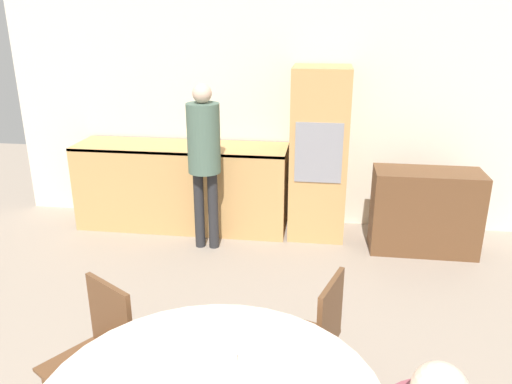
% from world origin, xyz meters
% --- Properties ---
extents(wall_back, '(6.13, 0.05, 2.60)m').
position_xyz_m(wall_back, '(0.00, 5.12, 1.30)').
color(wall_back, silver).
rests_on(wall_back, ground_plane).
extents(kitchen_counter, '(2.29, 0.60, 0.93)m').
position_xyz_m(kitchen_counter, '(-1.07, 4.77, 0.48)').
color(kitchen_counter, tan).
rests_on(kitchen_counter, ground_plane).
extents(oven_unit, '(0.58, 0.59, 1.77)m').
position_xyz_m(oven_unit, '(0.40, 4.78, 0.89)').
color(oven_unit, tan).
rests_on(oven_unit, ground_plane).
extents(sideboard, '(1.03, 0.45, 0.83)m').
position_xyz_m(sideboard, '(1.47, 4.50, 0.42)').
color(sideboard, brown).
rests_on(sideboard, ground_plane).
extents(chair_far_left, '(0.55, 0.55, 0.86)m').
position_xyz_m(chair_far_left, '(-0.74, 1.92, 0.48)').
color(chair_far_left, brown).
rests_on(chair_far_left, ground_plane).
extents(chair_far_right, '(0.51, 0.51, 0.86)m').
position_xyz_m(chair_far_right, '(0.44, 2.23, 0.48)').
color(chair_far_right, brown).
rests_on(chair_far_right, ground_plane).
extents(person_standing, '(0.32, 0.32, 1.65)m').
position_xyz_m(person_standing, '(-0.69, 4.27, 1.03)').
color(person_standing, '#262628').
rests_on(person_standing, ground_plane).
extents(bowl_near, '(0.14, 0.14, 0.04)m').
position_xyz_m(bowl_near, '(0.04, 1.58, 0.79)').
color(bowl_near, white).
rests_on(bowl_near, dining_table).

